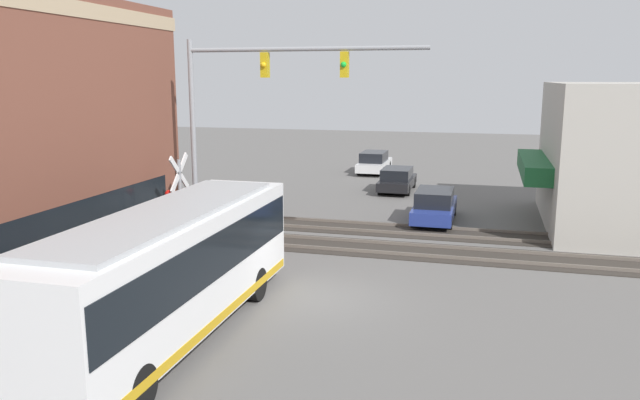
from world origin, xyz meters
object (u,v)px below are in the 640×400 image
object	(u,v)px
parked_car_white	(374,163)
crossing_signal	(180,194)
parked_car_blue	(435,207)
parked_car_black	(397,180)
city_bus	(170,268)

from	to	relation	value
parked_car_white	crossing_signal	bearing A→B (deg)	171.19
parked_car_blue	parked_car_black	world-z (taller)	parked_car_blue
crossing_signal	parked_car_blue	world-z (taller)	crossing_signal
city_bus	parked_car_black	size ratio (longest dim) A/B	2.39
crossing_signal	city_bus	bearing A→B (deg)	-154.41
parked_car_black	parked_car_white	world-z (taller)	parked_car_white
parked_car_black	crossing_signal	bearing A→B (deg)	158.48
parked_car_blue	parked_car_white	bearing A→B (deg)	20.73
crossing_signal	parked_car_black	xyz separation A→B (m)	(15.32, -6.04, -1.64)
city_bus	parked_car_blue	bearing A→B (deg)	-19.70
crossing_signal	parked_car_black	distance (m)	16.54
city_bus	parked_car_blue	distance (m)	16.06
crossing_signal	parked_car_blue	bearing A→B (deg)	-48.20
parked_car_black	parked_car_white	xyz separation A→B (m)	(6.85, 2.60, 0.05)
parked_car_blue	parked_car_black	distance (m)	7.93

